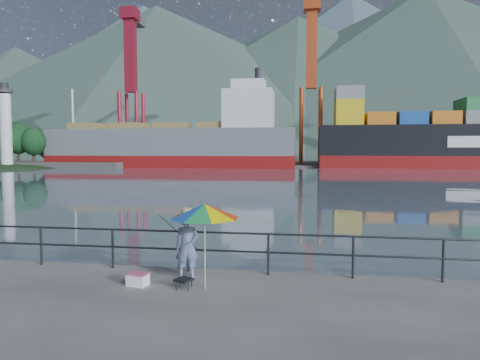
{
  "coord_description": "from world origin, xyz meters",
  "views": [
    {
      "loc": [
        3.85,
        -8.49,
        3.02
      ],
      "look_at": [
        1.65,
        6.0,
        2.0
      ],
      "focal_mm": 32.0,
      "sensor_mm": 36.0,
      "label": 1
    }
  ],
  "objects_px": {
    "beach_umbrella": "(205,211)",
    "fisherman": "(187,247)",
    "bulk_carrier": "(180,144)",
    "cooler_bag": "(138,280)",
    "container_ship": "(478,135)"
  },
  "relations": [
    {
      "from": "container_ship",
      "to": "fisherman",
      "type": "bearing_deg",
      "value": -114.51
    },
    {
      "from": "cooler_bag",
      "to": "container_ship",
      "type": "distance_m",
      "value": 83.34
    },
    {
      "from": "fisherman",
      "to": "container_ship",
      "type": "xyz_separation_m",
      "value": [
        34.07,
        74.73,
        5.12
      ]
    },
    {
      "from": "fisherman",
      "to": "beach_umbrella",
      "type": "height_order",
      "value": "beach_umbrella"
    },
    {
      "from": "beach_umbrella",
      "to": "bulk_carrier",
      "type": "relative_size",
      "value": 0.04
    },
    {
      "from": "fisherman",
      "to": "bulk_carrier",
      "type": "relative_size",
      "value": 0.03
    },
    {
      "from": "fisherman",
      "to": "cooler_bag",
      "type": "relative_size",
      "value": 3.44
    },
    {
      "from": "bulk_carrier",
      "to": "container_ship",
      "type": "height_order",
      "value": "container_ship"
    },
    {
      "from": "cooler_bag",
      "to": "container_ship",
      "type": "height_order",
      "value": "container_ship"
    },
    {
      "from": "beach_umbrella",
      "to": "bulk_carrier",
      "type": "bearing_deg",
      "value": 106.99
    },
    {
      "from": "cooler_bag",
      "to": "fisherman",
      "type": "bearing_deg",
      "value": 47.09
    },
    {
      "from": "beach_umbrella",
      "to": "cooler_bag",
      "type": "distance_m",
      "value": 2.21
    },
    {
      "from": "beach_umbrella",
      "to": "fisherman",
      "type": "bearing_deg",
      "value": 131.28
    },
    {
      "from": "fisherman",
      "to": "container_ship",
      "type": "distance_m",
      "value": 82.29
    },
    {
      "from": "cooler_bag",
      "to": "container_ship",
      "type": "relative_size",
      "value": 0.01
    }
  ]
}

